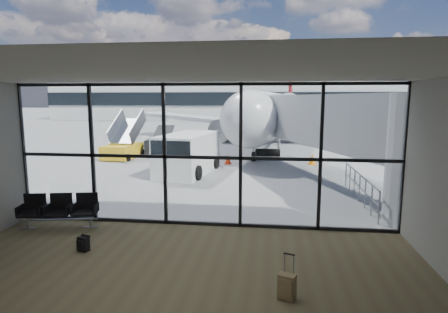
% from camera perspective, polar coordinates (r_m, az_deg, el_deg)
% --- Properties ---
extents(ground, '(220.00, 220.00, 0.00)m').
position_cam_1_polar(ground, '(51.52, 4.76, 4.28)').
color(ground, slate).
rests_on(ground, ground).
extents(lounge_shell, '(12.02, 8.01, 4.51)m').
position_cam_1_polar(lounge_shell, '(6.98, -10.50, -2.51)').
color(lounge_shell, brown).
rests_on(lounge_shell, ground).
extents(glass_curtain_wall, '(12.10, 0.12, 4.50)m').
position_cam_1_polar(glass_curtain_wall, '(11.65, -3.34, 0.11)').
color(glass_curtain_wall, white).
rests_on(glass_curtain_wall, ground).
extents(jet_bridge, '(8.00, 16.50, 4.33)m').
position_cam_1_polar(jet_bridge, '(18.65, 15.79, 4.63)').
color(jet_bridge, '#9D9EA2').
rests_on(jet_bridge, ground).
extents(apron_railing, '(0.06, 5.46, 1.11)m').
position_cam_1_polar(apron_railing, '(15.58, 19.97, -3.92)').
color(apron_railing, gray).
rests_on(apron_railing, ground).
extents(far_terminal, '(80.00, 12.20, 11.00)m').
position_cam_1_polar(far_terminal, '(73.35, 5.06, 8.90)').
color(far_terminal, '#A6A6A1').
rests_on(far_terminal, ground).
extents(tree_0, '(4.95, 4.95, 7.12)m').
position_cam_1_polar(tree_0, '(95.72, -22.64, 8.48)').
color(tree_0, '#382619').
rests_on(tree_0, ground).
extents(tree_1, '(5.61, 5.61, 8.07)m').
position_cam_1_polar(tree_1, '(92.92, -19.40, 9.05)').
color(tree_1, '#382619').
rests_on(tree_1, ground).
extents(tree_2, '(6.27, 6.27, 9.03)m').
position_cam_1_polar(tree_2, '(90.43, -15.97, 9.62)').
color(tree_2, '#382619').
rests_on(tree_2, ground).
extents(tree_3, '(4.95, 4.95, 7.12)m').
position_cam_1_polar(tree_3, '(88.26, -12.30, 8.98)').
color(tree_3, '#382619').
rests_on(tree_3, ground).
extents(tree_4, '(5.61, 5.61, 8.07)m').
position_cam_1_polar(tree_4, '(86.48, -8.51, 9.50)').
color(tree_4, '#382619').
rests_on(tree_4, ground).
extents(tree_5, '(6.27, 6.27, 9.03)m').
position_cam_1_polar(tree_5, '(85.08, -4.56, 10.00)').
color(tree_5, '#382619').
rests_on(tree_5, ground).
extents(seating_row, '(2.36, 1.09, 1.05)m').
position_cam_1_polar(seating_row, '(12.95, -23.73, -7.30)').
color(seating_row, gray).
rests_on(seating_row, ground).
extents(backpack, '(0.33, 0.33, 0.43)m').
position_cam_1_polar(backpack, '(10.81, -20.66, -12.36)').
color(backpack, black).
rests_on(backpack, ground).
extents(suitcase, '(0.39, 0.33, 0.93)m').
position_cam_1_polar(suitcase, '(8.03, 9.55, -18.95)').
color(suitcase, olive).
rests_on(suitcase, ground).
extents(airliner, '(29.93, 34.83, 8.99)m').
position_cam_1_polar(airliner, '(37.29, 8.20, 6.74)').
color(airliner, silver).
rests_on(airliner, ground).
extents(service_van, '(2.93, 5.18, 2.15)m').
position_cam_1_polar(service_van, '(20.20, -5.61, 0.48)').
color(service_van, silver).
rests_on(service_van, ground).
extents(belt_loader, '(1.92, 4.33, 1.95)m').
position_cam_1_polar(belt_loader, '(28.00, -9.70, 1.78)').
color(belt_loader, black).
rests_on(belt_loader, ground).
extents(mobile_stairs, '(2.16, 3.81, 2.61)m').
position_cam_1_polar(mobile_stairs, '(26.37, -15.13, 1.11)').
color(mobile_stairs, gold).
rests_on(mobile_stairs, ground).
extents(traffic_cone_a, '(0.43, 0.43, 0.62)m').
position_cam_1_polar(traffic_cone_a, '(23.21, 0.60, -0.42)').
color(traffic_cone_a, '#FF330D').
rests_on(traffic_cone_a, ground).
extents(traffic_cone_c, '(0.47, 0.47, 0.67)m').
position_cam_1_polar(traffic_cone_c, '(23.61, 13.30, -0.44)').
color(traffic_cone_c, orange).
rests_on(traffic_cone_c, ground).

